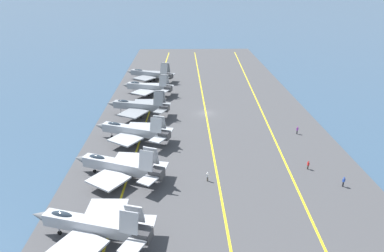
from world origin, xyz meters
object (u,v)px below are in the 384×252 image
(parked_jet_third, at_px, (133,131))
(parked_jet_fourth, at_px, (139,106))
(parked_jet_nearest, at_px, (92,225))
(crew_white_vest, at_px, (208,176))
(crew_purple_vest, at_px, (297,130))
(parked_jet_sixth, at_px, (150,74))
(crew_red_vest, at_px, (308,165))
(parked_jet_second, at_px, (119,166))
(crew_blue_vest, at_px, (344,181))
(parked_jet_fifth, at_px, (147,87))

(parked_jet_third, relative_size, parked_jet_fourth, 1.05)
(parked_jet_nearest, distance_m, parked_jet_third, 29.67)
(crew_white_vest, xyz_separation_m, crew_purple_vest, (18.38, -20.92, 0.05))
(parked_jet_sixth, bearing_deg, crew_red_vest, -150.51)
(parked_jet_fourth, distance_m, crew_red_vest, 42.36)
(parked_jet_fourth, height_order, crew_purple_vest, parked_jet_fourth)
(parked_jet_second, relative_size, parked_jet_fourth, 1.04)
(parked_jet_nearest, bearing_deg, crew_blue_vest, -72.88)
(crew_blue_vest, relative_size, crew_red_vest, 1.09)
(crew_purple_vest, bearing_deg, parked_jet_second, 115.33)
(parked_jet_third, height_order, parked_jet_fifth, parked_jet_fifth)
(parked_jet_third, xyz_separation_m, crew_red_vest, (-12.34, -32.57, -1.55))
(parked_jet_fourth, relative_size, parked_jet_sixth, 0.95)
(parked_jet_nearest, bearing_deg, parked_jet_third, -2.52)
(parked_jet_second, bearing_deg, parked_jet_fifth, -0.84)
(parked_jet_sixth, relative_size, crew_purple_vest, 9.43)
(crew_blue_vest, xyz_separation_m, crew_white_vest, (2.29, 22.02, -0.05))
(parked_jet_fourth, height_order, crew_blue_vest, parked_jet_fourth)
(parked_jet_nearest, distance_m, parked_jet_fifth, 60.95)
(parked_jet_second, relative_size, parked_jet_third, 0.99)
(crew_blue_vest, xyz_separation_m, crew_red_vest, (5.68, 3.86, -0.08))
(parked_jet_second, distance_m, crew_purple_vest, 39.64)
(parked_jet_second, distance_m, parked_jet_third, 14.31)
(parked_jet_third, relative_size, crew_white_vest, 10.01)
(parked_jet_nearest, xyz_separation_m, crew_white_vest, (13.91, -15.72, -1.64))
(parked_jet_fourth, bearing_deg, crew_blue_vest, -131.27)
(parked_jet_nearest, xyz_separation_m, parked_jet_second, (15.34, -0.83, -0.25))
(parked_jet_second, relative_size, crew_purple_vest, 9.39)
(parked_jet_sixth, height_order, crew_blue_vest, parked_jet_sixth)
(parked_jet_sixth, bearing_deg, parked_jet_fifth, -178.06)
(parked_jet_nearest, bearing_deg, parked_jet_fourth, -1.25)
(parked_jet_second, height_order, crew_white_vest, parked_jet_second)
(parked_jet_third, bearing_deg, parked_jet_sixth, 0.37)
(parked_jet_nearest, bearing_deg, crew_purple_vest, -48.61)
(parked_jet_fourth, xyz_separation_m, crew_blue_vest, (-32.28, -36.78, -1.71))
(crew_white_vest, bearing_deg, parked_jet_sixth, 13.45)
(parked_jet_fifth, xyz_separation_m, parked_jet_sixth, (14.48, 0.49, 0.08))
(parked_jet_third, height_order, parked_jet_sixth, parked_jet_sixth)
(parked_jet_third, distance_m, parked_jet_fifth, 31.29)
(parked_jet_nearest, height_order, crew_white_vest, parked_jet_nearest)
(parked_jet_third, height_order, parked_jet_fourth, parked_jet_fourth)
(crew_purple_vest, bearing_deg, crew_red_vest, 169.55)
(parked_jet_second, relative_size, crew_blue_vest, 9.39)
(crew_white_vest, bearing_deg, crew_purple_vest, -48.70)
(parked_jet_third, distance_m, parked_jet_fourth, 14.27)
(parked_jet_nearest, xyz_separation_m, crew_blue_vest, (11.62, -37.74, -1.59))
(parked_jet_second, height_order, parked_jet_sixth, parked_jet_sixth)
(parked_jet_fifth, relative_size, crew_white_vest, 9.13)
(parked_jet_nearest, relative_size, parked_jet_fourth, 1.04)
(parked_jet_nearest, distance_m, parked_jet_second, 15.37)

